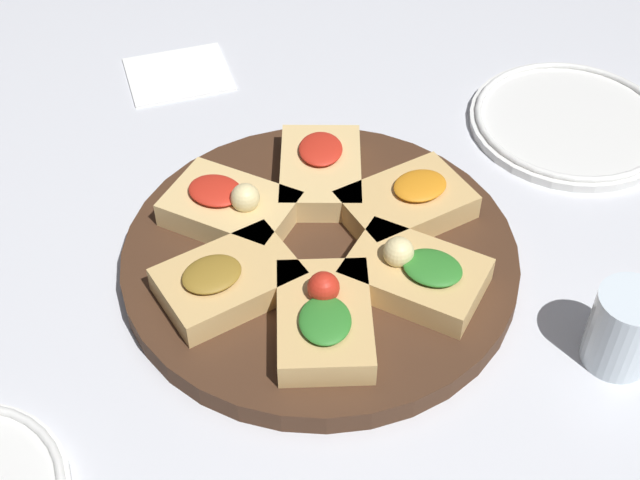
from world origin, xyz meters
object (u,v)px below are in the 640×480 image
object	(u,v)px
serving_board	(320,258)
water_glass	(624,329)
napkin_stack	(178,73)
plate_left	(571,121)

from	to	relation	value
serving_board	water_glass	distance (m)	0.30
water_glass	napkin_stack	world-z (taller)	water_glass
serving_board	plate_left	size ratio (longest dim) A/B	1.65
serving_board	napkin_stack	xyz separation A→B (m)	(0.03, -0.38, -0.01)
plate_left	water_glass	world-z (taller)	water_glass
serving_board	water_glass	xyz separation A→B (m)	(-0.20, 0.22, 0.03)
napkin_stack	plate_left	bearing A→B (deg)	143.43
plate_left	water_glass	distance (m)	0.35
serving_board	plate_left	distance (m)	0.38
serving_board	napkin_stack	world-z (taller)	serving_board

